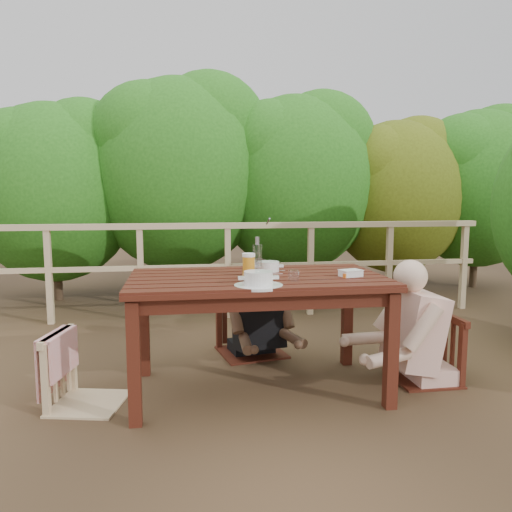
{
  "coord_description": "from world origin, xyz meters",
  "views": [
    {
      "loc": [
        -0.49,
        -3.13,
        1.3
      ],
      "look_at": [
        0.0,
        0.05,
        0.9
      ],
      "focal_mm": 34.56,
      "sensor_mm": 36.0,
      "label": 1
    }
  ],
  "objects": [
    {
      "name": "ground",
      "position": [
        0.0,
        0.0,
        0.0
      ],
      "size": [
        60.0,
        60.0,
        0.0
      ],
      "primitive_type": "plane",
      "color": "#4E3722",
      "rests_on": "ground"
    },
    {
      "name": "table",
      "position": [
        0.0,
        0.0,
        0.38
      ],
      "size": [
        1.64,
        0.92,
        0.76
      ],
      "primitive_type": "cube",
      "color": "#39150C",
      "rests_on": "ground"
    },
    {
      "name": "chair_left",
      "position": [
        -1.07,
        -0.07,
        0.43
      ],
      "size": [
        0.51,
        0.51,
        0.86
      ],
      "primitive_type": "cube",
      "rotation": [
        0.0,
        0.0,
        1.36
      ],
      "color": "tan",
      "rests_on": "ground"
    },
    {
      "name": "chair_far",
      "position": [
        0.07,
        0.77,
        0.5
      ],
      "size": [
        0.59,
        0.59,
        1.01
      ],
      "primitive_type": "cube",
      "rotation": [
        0.0,
        0.0,
        0.2
      ],
      "color": "#39150C",
      "rests_on": "ground"
    },
    {
      "name": "chair_right",
      "position": [
        1.19,
        0.01,
        0.44
      ],
      "size": [
        0.44,
        0.44,
        0.88
      ],
      "primitive_type": "cube",
      "rotation": [
        0.0,
        0.0,
        -1.56
      ],
      "color": "#39150C",
      "rests_on": "ground"
    },
    {
      "name": "woman",
      "position": [
        0.07,
        0.79,
        0.61
      ],
      "size": [
        0.6,
        0.69,
        1.23
      ],
      "primitive_type": null,
      "rotation": [
        0.0,
        0.0,
        3.34
      ],
      "color": "black",
      "rests_on": "ground"
    },
    {
      "name": "diner_right",
      "position": [
        1.22,
        0.01,
        0.71
      ],
      "size": [
        0.7,
        0.57,
        1.41
      ],
      "primitive_type": null,
      "rotation": [
        0.0,
        0.0,
        1.58
      ],
      "color": "#D9A594",
      "rests_on": "ground"
    },
    {
      "name": "railing",
      "position": [
        0.0,
        2.0,
        0.51
      ],
      "size": [
        5.6,
        0.1,
        1.01
      ],
      "primitive_type": "cube",
      "color": "tan",
      "rests_on": "ground"
    },
    {
      "name": "hedge_row",
      "position": [
        0.4,
        3.2,
        1.9
      ],
      "size": [
        6.6,
        1.6,
        3.8
      ],
      "primitive_type": null,
      "color": "#215815",
      "rests_on": "ground"
    },
    {
      "name": "soup_near",
      "position": [
        -0.04,
        -0.32,
        0.81
      ],
      "size": [
        0.29,
        0.29,
        0.1
      ],
      "primitive_type": "cylinder",
      "color": "silver",
      "rests_on": "table"
    },
    {
      "name": "soup_far",
      "position": [
        0.1,
        0.17,
        0.8
      ],
      "size": [
        0.25,
        0.25,
        0.08
      ],
      "primitive_type": "cylinder",
      "color": "white",
      "rests_on": "table"
    },
    {
      "name": "bread_roll",
      "position": [
        -0.06,
        -0.18,
        0.8
      ],
      "size": [
        0.13,
        0.1,
        0.08
      ],
      "primitive_type": "ellipsoid",
      "color": "#AA722A",
      "rests_on": "table"
    },
    {
      "name": "beer_glass",
      "position": [
        -0.05,
        0.01,
        0.84
      ],
      "size": [
        0.08,
        0.08,
        0.16
      ],
      "primitive_type": "cylinder",
      "color": "orange",
      "rests_on": "table"
    },
    {
      "name": "bottle",
      "position": [
        0.01,
        0.08,
        0.89
      ],
      "size": [
        0.06,
        0.06,
        0.26
      ],
      "primitive_type": "cylinder",
      "color": "silver",
      "rests_on": "table"
    },
    {
      "name": "tumbler",
      "position": [
        0.19,
        -0.22,
        0.8
      ],
      "size": [
        0.07,
        0.07,
        0.08
      ],
      "primitive_type": "cylinder",
      "color": "white",
      "rests_on": "table"
    },
    {
      "name": "butter_tub",
      "position": [
        0.59,
        -0.12,
        0.79
      ],
      "size": [
        0.16,
        0.13,
        0.06
      ],
      "primitive_type": "cube",
      "rotation": [
        0.0,
        0.0,
        0.27
      ],
      "color": "white",
      "rests_on": "table"
    }
  ]
}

